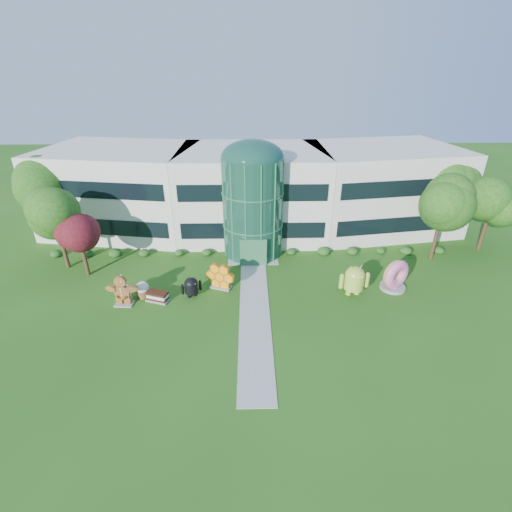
{
  "coord_description": "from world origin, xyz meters",
  "views": [
    {
      "loc": [
        -0.36,
        -22.77,
        17.73
      ],
      "look_at": [
        0.2,
        6.0,
        2.6
      ],
      "focal_mm": 26.0,
      "sensor_mm": 36.0,
      "label": 1
    }
  ],
  "objects_px": {
    "android_green": "(355,279)",
    "donut": "(395,274)",
    "gingerbread": "(122,290)",
    "android_black": "(191,286)"
  },
  "relations": [
    {
      "from": "android_green",
      "to": "gingerbread",
      "type": "bearing_deg",
      "value": 178.47
    },
    {
      "from": "android_green",
      "to": "gingerbread",
      "type": "relative_size",
      "value": 1.05
    },
    {
      "from": "donut",
      "to": "android_black",
      "type": "bearing_deg",
      "value": 152.79
    },
    {
      "from": "android_black",
      "to": "gingerbread",
      "type": "distance_m",
      "value": 5.54
    },
    {
      "from": "android_green",
      "to": "android_black",
      "type": "xyz_separation_m",
      "value": [
        -13.75,
        -0.1,
        -0.49
      ]
    },
    {
      "from": "android_green",
      "to": "donut",
      "type": "bearing_deg",
      "value": 7.23
    },
    {
      "from": "android_black",
      "to": "gingerbread",
      "type": "relative_size",
      "value": 0.72
    },
    {
      "from": "android_green",
      "to": "donut",
      "type": "distance_m",
      "value": 3.82
    },
    {
      "from": "android_black",
      "to": "donut",
      "type": "relative_size",
      "value": 0.74
    },
    {
      "from": "android_black",
      "to": "donut",
      "type": "bearing_deg",
      "value": -20.91
    }
  ]
}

